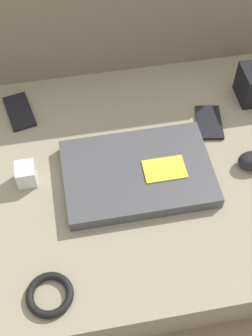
{
  "coord_description": "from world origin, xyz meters",
  "views": [
    {
      "loc": [
        -0.11,
        -0.58,
        0.94
      ],
      "look_at": [
        0.0,
        0.0,
        0.12
      ],
      "focal_mm": 50.0,
      "sensor_mm": 36.0,
      "label": 1
    }
  ],
  "objects_px": {
    "phone_black": "(19,112)",
    "laptop": "(138,173)",
    "phone_silver": "(209,122)",
    "charger_brick": "(26,174)"
  },
  "relations": [
    {
      "from": "charger_brick",
      "to": "laptop",
      "type": "bearing_deg",
      "value": -8.22
    },
    {
      "from": "phone_silver",
      "to": "charger_brick",
      "type": "relative_size",
      "value": 2.31
    },
    {
      "from": "laptop",
      "to": "phone_silver",
      "type": "xyz_separation_m",
      "value": [
        0.2,
        0.12,
        -0.01
      ]
    },
    {
      "from": "phone_black",
      "to": "charger_brick",
      "type": "distance_m",
      "value": 0.2
    },
    {
      "from": "phone_black",
      "to": "charger_brick",
      "type": "bearing_deg",
      "value": -99.42
    },
    {
      "from": "laptop",
      "to": "charger_brick",
      "type": "height_order",
      "value": "charger_brick"
    },
    {
      "from": "phone_silver",
      "to": "charger_brick",
      "type": "bearing_deg",
      "value": -159.64
    },
    {
      "from": "phone_silver",
      "to": "phone_black",
      "type": "height_order",
      "value": "phone_black"
    },
    {
      "from": "laptop",
      "to": "phone_silver",
      "type": "distance_m",
      "value": 0.23
    },
    {
      "from": "phone_black",
      "to": "laptop",
      "type": "bearing_deg",
      "value": -55.57
    }
  ]
}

